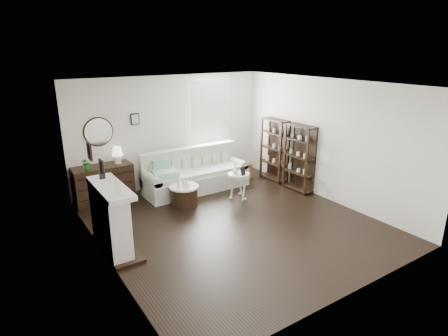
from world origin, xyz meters
TOP-DOWN VIEW (x-y plane):
  - room at (0.73, 2.70)m, footprint 5.50×5.50m
  - fireplace at (-2.32, 0.30)m, footprint 0.50×1.40m
  - shelf_unit_far at (2.33, 1.55)m, footprint 0.30×0.80m
  - shelf_unit_near at (2.33, 0.65)m, footprint 0.30×0.80m
  - sofa at (0.27, 2.08)m, footprint 2.55×0.88m
  - quilt at (-0.56, 1.95)m, footprint 0.62×0.54m
  - suitcase at (1.66, 2.06)m, footprint 0.61×0.28m
  - dresser at (-1.82, 2.47)m, footprint 1.27×0.54m
  - table_lamp at (-1.45, 2.47)m, footprint 0.26×0.26m
  - potted_plant at (-2.14, 2.42)m, footprint 0.30×0.29m
  - drum_table at (-0.41, 1.33)m, footprint 0.65×0.65m
  - pedestal_table at (0.81, 0.99)m, footprint 0.50×0.50m
  - eiffel_drum at (-0.34, 1.37)m, footprint 0.11×0.11m
  - bottle_drum at (-0.57, 1.26)m, footprint 0.06×0.06m
  - card_frame_drum at (-0.46, 1.17)m, footprint 0.14×0.08m
  - eiffel_ped at (0.91, 1.02)m, footprint 0.11×0.11m
  - flask_ped at (0.72, 1.01)m, footprint 0.13×0.13m
  - card_frame_ped at (0.83, 0.86)m, footprint 0.15×0.09m

SIDE VIEW (x-z plane):
  - suitcase at x=1.66m, z-range 0.00..0.39m
  - drum_table at x=-0.41m, z-range 0.00..0.45m
  - sofa at x=0.27m, z-range -0.17..0.82m
  - dresser at x=-1.82m, z-range 0.00..0.85m
  - eiffel_drum at x=-0.34m, z-range 0.45..0.62m
  - card_frame_drum at x=-0.46m, z-range 0.45..0.63m
  - fireplace at x=-2.32m, z-range -0.38..1.46m
  - pedestal_table at x=0.81m, z-range 0.25..0.84m
  - quilt at x=-0.56m, z-range 0.51..0.65m
  - bottle_drum at x=-0.57m, z-range 0.45..0.72m
  - eiffel_ped at x=0.91m, z-range 0.60..0.78m
  - card_frame_ped at x=0.83m, z-range 0.60..0.79m
  - flask_ped at x=0.72m, z-range 0.60..0.84m
  - shelf_unit_far at x=2.33m, z-range 0.00..1.60m
  - shelf_unit_near at x=2.33m, z-range 0.00..1.60m
  - potted_plant at x=-2.14m, z-range 0.85..1.12m
  - table_lamp at x=-1.45m, z-range 0.85..1.23m
  - room at x=0.73m, z-range -1.15..4.35m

